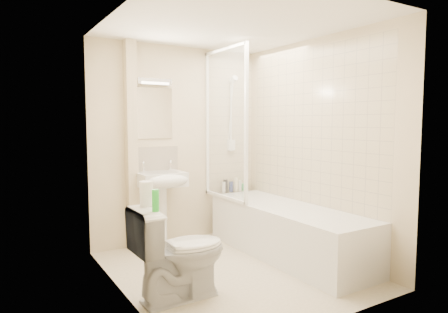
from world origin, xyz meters
TOP-DOWN VIEW (x-y plane):
  - floor at (0.00, 0.00)m, footprint 2.50×2.50m
  - wall_back at (0.00, 1.25)m, footprint 2.20×0.02m
  - wall_left at (-1.10, 0.00)m, footprint 0.02×2.50m
  - wall_right at (1.10, 0.00)m, footprint 0.02×2.50m
  - ceiling at (0.00, 0.00)m, footprint 2.20×2.50m
  - tile_back at (0.75, 1.24)m, footprint 0.70×0.01m
  - tile_right at (1.09, 0.05)m, footprint 0.01×2.10m
  - pipe_boxing at (-0.62, 1.19)m, footprint 0.12×0.12m
  - splashback at (-0.32, 1.24)m, footprint 0.60×0.02m
  - mirror at (-0.32, 1.24)m, footprint 0.46×0.01m
  - strip_light at (-0.32, 1.22)m, footprint 0.42×0.07m
  - bathtub at (0.75, 0.05)m, footprint 0.70×2.10m
  - shower_screen at (0.40, 0.80)m, footprint 0.04×0.92m
  - shower_fixture at (0.75, 1.19)m, footprint 0.10×0.16m
  - pedestal_sink at (-0.32, 1.01)m, footprint 0.53×0.48m
  - bottle_white_a at (0.61, 1.16)m, footprint 0.05×0.05m
  - bottle_black_b at (0.63, 1.16)m, footprint 0.06×0.06m
  - bottle_blue at (0.72, 1.16)m, footprint 0.06×0.06m
  - bottle_cream at (0.80, 1.16)m, footprint 0.05×0.05m
  - bottle_white_b at (0.86, 1.16)m, footprint 0.05×0.05m
  - bottle_green at (0.92, 1.16)m, footprint 0.07×0.07m
  - toilet at (-0.72, -0.31)m, footprint 0.48×0.80m
  - toilet_roll_lower at (-0.97, -0.22)m, footprint 0.10×0.10m
  - toilet_roll_upper at (-0.98, -0.24)m, footprint 0.11×0.11m
  - green_bottle at (-0.98, -0.45)m, footprint 0.05×0.05m

SIDE VIEW (x-z plane):
  - floor at x=0.00m, z-range 0.00..0.00m
  - bathtub at x=0.75m, z-range 0.01..0.56m
  - toilet at x=-0.72m, z-range 0.00..0.80m
  - bottle_green at x=0.92m, z-range 0.55..0.64m
  - bottle_blue at x=0.72m, z-range 0.55..0.69m
  - bottle_white_b at x=0.86m, z-range 0.55..0.69m
  - bottle_white_a at x=0.61m, z-range 0.55..0.69m
  - bottle_black_b at x=0.63m, z-range 0.55..0.72m
  - bottle_cream at x=0.80m, z-range 0.55..0.73m
  - pedestal_sink at x=-0.32m, z-range 0.21..1.22m
  - toilet_roll_lower at x=-0.97m, z-range 0.80..0.91m
  - green_bottle at x=-0.98m, z-range 0.80..0.97m
  - toilet_roll_upper at x=-0.98m, z-range 0.91..1.00m
  - splashback at x=-0.32m, z-range 0.88..1.18m
  - wall_back at x=0.00m, z-range 0.00..2.40m
  - wall_left at x=-1.10m, z-range 0.00..2.40m
  - wall_right at x=1.10m, z-range 0.00..2.40m
  - pipe_boxing at x=-0.62m, z-range 0.00..2.40m
  - tile_back at x=0.75m, z-range 0.55..2.30m
  - tile_right at x=1.09m, z-range 0.55..2.30m
  - shower_screen at x=0.40m, z-range 0.55..2.35m
  - shower_fixture at x=0.75m, z-range 1.05..2.04m
  - mirror at x=-0.32m, z-range 1.28..1.88m
  - strip_light at x=-0.32m, z-range 1.92..1.98m
  - ceiling at x=0.00m, z-range 2.39..2.41m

